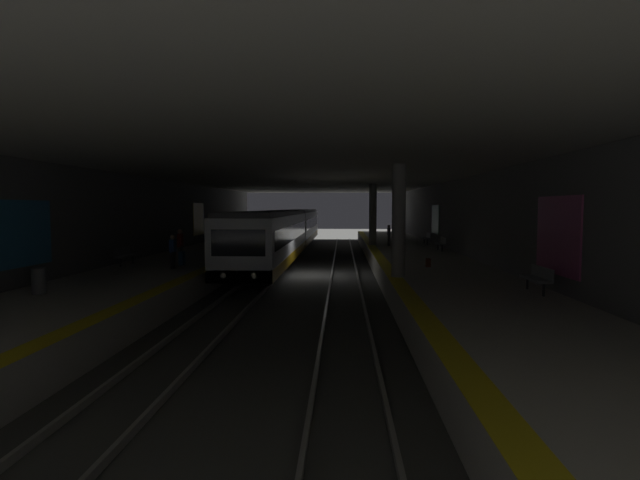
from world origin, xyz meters
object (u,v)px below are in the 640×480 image
object	(u,v)px
bench_left_far	(427,237)
backpack_on_floor	(428,263)
pillar_near	(399,221)
bench_left_near	(538,277)
person_waiting_near	(173,251)
person_standing_far	(389,235)
suitcase_rolling	(182,258)
bench_right_mid	(215,235)
person_walking_mid	(400,239)
person_boarding	(180,245)
metro_train	(288,231)
bench_right_near	(125,254)
pillar_far	(373,215)
trash_bin	(39,281)
bench_left_mid	(441,243)

from	to	relation	value
bench_left_far	backpack_on_floor	xyz separation A→B (m)	(-14.31, 2.38, -0.32)
pillar_near	bench_left_near	world-z (taller)	pillar_near
person_waiting_near	backpack_on_floor	world-z (taller)	person_waiting_near
person_standing_far	suitcase_rolling	distance (m)	16.86
bench_left_far	person_waiting_near	world-z (taller)	person_waiting_near
bench_right_mid	person_waiting_near	xyz separation A→B (m)	(-18.25, -2.84, 0.32)
person_walking_mid	suitcase_rolling	xyz separation A→B (m)	(-5.38, 11.23, -0.60)
person_standing_far	person_boarding	bearing A→B (deg)	136.49
metro_train	person_walking_mid	xyz separation A→B (m)	(-9.27, -7.67, -0.04)
bench_left_near	bench_left_far	world-z (taller)	same
bench_right_near	bench_left_near	bearing A→B (deg)	-112.17
person_standing_far	backpack_on_floor	distance (m)	12.75
pillar_far	suitcase_rolling	world-z (taller)	pillar_far
pillar_far	bench_left_near	bearing A→B (deg)	-168.37
pillar_near	person_waiting_near	distance (m)	10.36
bench_left_near	suitcase_rolling	bearing A→B (deg)	63.60
bench_right_near	person_boarding	distance (m)	2.66
trash_bin	bench_left_near	bearing A→B (deg)	-86.62
bench_left_near	person_walking_mid	xyz separation A→B (m)	(12.47, 3.06, 0.41)
person_waiting_near	trash_bin	distance (m)	6.96
bench_left_far	bench_left_near	bearing A→B (deg)	180.00
pillar_near	bench_left_near	xyz separation A→B (m)	(-3.54, -4.18, -1.75)
metro_train	bench_right_near	size ratio (longest dim) A/B	21.46
pillar_near	person_boarding	distance (m)	11.17
bench_left_mid	person_boarding	distance (m)	16.69
pillar_far	person_standing_far	xyz separation A→B (m)	(-0.68, -1.14, -1.45)
metro_train	bench_right_near	xyz separation A→B (m)	(-14.79, 6.33, -0.45)
bench_left_mid	suitcase_rolling	size ratio (longest dim) A/B	1.77
suitcase_rolling	pillar_far	bearing A→B (deg)	-37.39
person_walking_mid	metro_train	bearing A→B (deg)	39.60
trash_bin	backpack_on_floor	bearing A→B (deg)	-60.48
pillar_far	bench_left_mid	bearing A→B (deg)	-137.42
bench_left_far	person_boarding	distance (m)	19.95
bench_left_far	pillar_near	bearing A→B (deg)	166.70
bench_left_mid	person_boarding	size ratio (longest dim) A/B	0.97
bench_right_near	person_waiting_near	world-z (taller)	person_waiting_near
suitcase_rolling	backpack_on_floor	xyz separation A→B (m)	(-0.16, -11.91, -0.13)
bench_left_mid	metro_train	bearing A→B (deg)	60.91
person_waiting_near	suitcase_rolling	size ratio (longest dim) A/B	1.62
pillar_far	person_waiting_near	world-z (taller)	pillar_far
bench_left_near	person_boarding	size ratio (longest dim) A/B	0.97
pillar_far	person_standing_far	size ratio (longest dim) A/B	2.96
metro_train	backpack_on_floor	world-z (taller)	metro_train
bench_left_mid	backpack_on_floor	world-z (taller)	bench_left_mid
person_boarding	bench_left_mid	bearing A→B (deg)	-60.53
metro_train	bench_left_near	distance (m)	24.25
pillar_near	person_walking_mid	bearing A→B (deg)	-7.15
person_walking_mid	person_standing_far	xyz separation A→B (m)	(7.18, -0.02, -0.11)
pillar_far	bench_left_far	distance (m)	4.63
person_waiting_near	bench_right_mid	bearing A→B (deg)	8.85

